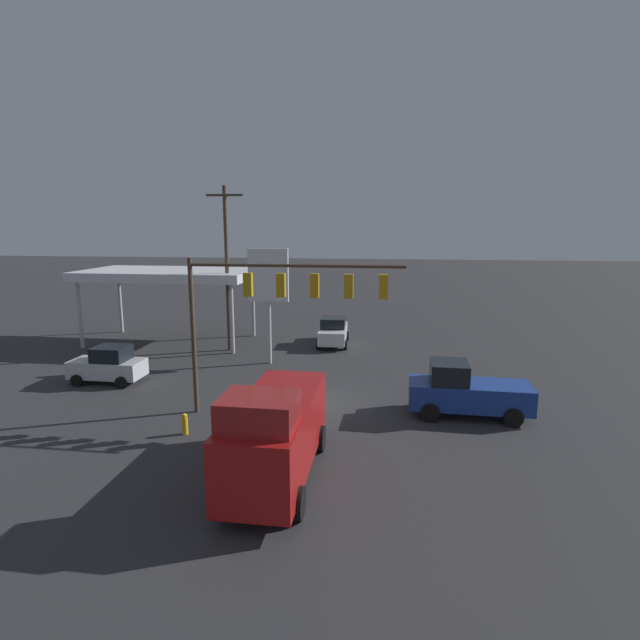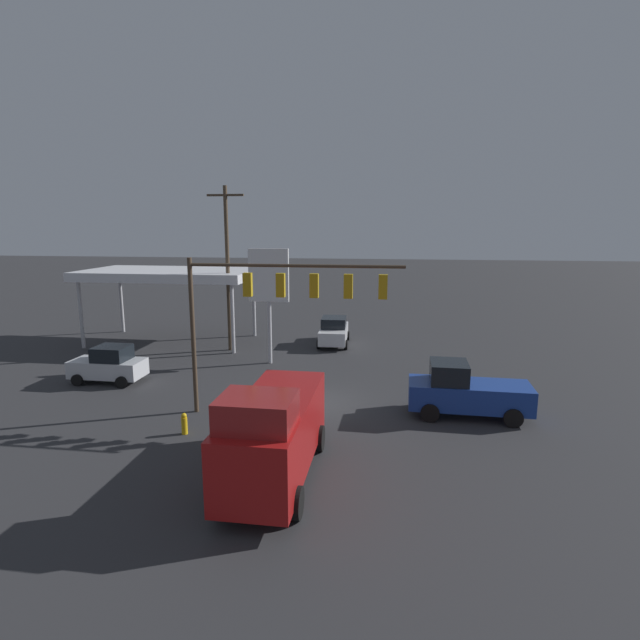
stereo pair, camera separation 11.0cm
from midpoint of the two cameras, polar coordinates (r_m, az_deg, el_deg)
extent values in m
plane|color=#2D2D30|center=(23.88, -0.77, -9.45)|extent=(200.00, 200.00, 0.00)
cylinder|color=#473828|center=(22.52, -14.42, -1.88)|extent=(0.20, 0.20, 6.91)
cylinder|color=#473828|center=(20.77, -3.04, 6.21)|extent=(9.10, 0.14, 0.14)
cube|color=#B79314|center=(21.31, -8.38, 4.01)|extent=(0.36, 0.28, 1.00)
sphere|color=#FF4141|center=(21.45, -8.26, 4.87)|extent=(0.22, 0.22, 0.22)
sphere|color=#392305|center=(21.49, -8.24, 4.07)|extent=(0.22, 0.22, 0.22)
sphere|color=black|center=(21.52, -8.22, 3.28)|extent=(0.22, 0.22, 0.22)
cube|color=#B79314|center=(20.97, -4.63, 3.98)|extent=(0.36, 0.28, 1.00)
sphere|color=#FF4141|center=(21.11, -4.54, 4.85)|extent=(0.22, 0.22, 0.22)
sphere|color=#392305|center=(21.15, -4.53, 4.04)|extent=(0.22, 0.22, 0.22)
sphere|color=black|center=(21.18, -4.52, 3.24)|extent=(0.22, 0.22, 0.22)
cube|color=#B79314|center=(20.72, -0.78, 3.94)|extent=(0.36, 0.28, 1.00)
sphere|color=#FF4141|center=(20.86, -0.71, 4.81)|extent=(0.22, 0.22, 0.22)
sphere|color=#392305|center=(20.90, -0.71, 4.00)|extent=(0.22, 0.22, 0.22)
sphere|color=black|center=(20.94, -0.71, 3.18)|extent=(0.22, 0.22, 0.22)
cube|color=#B79314|center=(20.56, 3.14, 3.87)|extent=(0.36, 0.28, 1.00)
sphere|color=#FF4141|center=(20.71, 3.19, 4.75)|extent=(0.22, 0.22, 0.22)
sphere|color=#392305|center=(20.75, 3.18, 3.93)|extent=(0.22, 0.22, 0.22)
sphere|color=black|center=(20.78, 3.17, 3.11)|extent=(0.22, 0.22, 0.22)
cube|color=#B79314|center=(20.51, 7.11, 3.78)|extent=(0.36, 0.28, 1.00)
sphere|color=#FF4141|center=(20.65, 7.13, 4.67)|extent=(0.22, 0.22, 0.22)
sphere|color=#392305|center=(20.69, 7.11, 3.84)|extent=(0.22, 0.22, 0.22)
sphere|color=black|center=(20.73, 7.09, 3.02)|extent=(0.22, 0.22, 0.22)
cylinder|color=#473828|center=(33.18, -10.66, 5.62)|extent=(0.26, 0.26, 10.71)
cube|color=#473828|center=(33.10, -10.95, 13.84)|extent=(2.40, 0.14, 0.14)
cube|color=silver|center=(36.67, -16.96, 5.05)|extent=(11.79, 6.42, 0.60)
cube|color=red|center=(39.62, -15.04, 5.55)|extent=(11.79, 0.06, 0.36)
cylinder|color=#B7B7BC|center=(37.64, -7.73, 1.60)|extent=(0.24, 0.24, 4.57)
cylinder|color=#B7B7BC|center=(41.68, -21.93, 1.80)|extent=(0.24, 0.24, 4.57)
cylinder|color=#B7B7BC|center=(32.71, -10.11, 0.12)|extent=(0.24, 0.24, 4.57)
cylinder|color=#B7B7BC|center=(37.29, -25.83, 0.51)|extent=(0.24, 0.24, 4.57)
cylinder|color=#B7B7BC|center=(29.84, -5.97, 1.49)|extent=(0.24, 0.24, 6.91)
cube|color=white|center=(29.59, -6.05, 5.11)|extent=(2.40, 0.24, 3.12)
cube|color=black|center=(29.71, -5.99, 5.13)|extent=(1.68, 0.04, 1.09)
cube|color=silver|center=(28.98, -23.22, -5.10)|extent=(3.81, 1.73, 0.90)
cube|color=black|center=(28.62, -22.83, -3.54)|extent=(1.71, 1.58, 0.76)
cylinder|color=black|center=(29.06, -26.13, -6.22)|extent=(0.62, 0.23, 0.62)
cylinder|color=black|center=(30.45, -24.31, -5.31)|extent=(0.62, 0.23, 0.62)
cylinder|color=black|center=(27.77, -21.88, -6.64)|extent=(0.62, 0.23, 0.62)
cylinder|color=black|center=(29.22, -20.19, -5.67)|extent=(0.62, 0.23, 0.62)
cube|color=silver|center=(34.92, 1.43, -1.55)|extent=(1.94, 4.46, 0.90)
cube|color=black|center=(34.76, 1.43, -0.26)|extent=(1.72, 2.05, 0.70)
cylinder|color=black|center=(33.58, 2.81, -2.85)|extent=(0.24, 0.67, 0.66)
cylinder|color=black|center=(33.72, -0.31, -2.78)|extent=(0.24, 0.67, 0.66)
cylinder|color=black|center=(36.36, 3.04, -1.78)|extent=(0.24, 0.67, 0.66)
cylinder|color=black|center=(36.49, 0.15, -1.72)|extent=(0.24, 0.67, 0.66)
cube|color=navy|center=(23.01, 16.54, -8.21)|extent=(5.27, 2.18, 1.10)
cube|color=black|center=(22.61, 14.41, -5.77)|extent=(1.66, 1.89, 0.90)
cylinder|color=black|center=(22.09, 12.36, -10.33)|extent=(0.81, 0.25, 0.80)
cylinder|color=black|center=(24.00, 12.13, -8.58)|extent=(0.81, 0.25, 0.80)
cylinder|color=black|center=(22.53, 21.11, -10.40)|extent=(0.81, 0.25, 0.80)
cylinder|color=black|center=(24.41, 20.17, -8.69)|extent=(0.81, 0.25, 0.80)
cube|color=maroon|center=(16.81, -5.18, -12.73)|extent=(2.39, 6.83, 2.20)
cube|color=maroon|center=(14.34, -7.26, -10.34)|extent=(2.14, 1.83, 0.90)
cylinder|color=black|center=(15.17, -2.58, -20.17)|extent=(0.23, 0.96, 0.96)
cylinder|color=black|center=(15.72, -11.48, -19.18)|extent=(0.23, 0.96, 0.96)
cylinder|color=black|center=(19.03, -0.02, -13.37)|extent=(0.23, 0.96, 0.96)
cylinder|color=black|center=(19.48, -7.03, -12.87)|extent=(0.23, 0.96, 0.96)
cylinder|color=gold|center=(21.15, -15.33, -11.60)|extent=(0.24, 0.24, 0.70)
sphere|color=gold|center=(21.00, -15.39, -10.54)|extent=(0.22, 0.22, 0.22)
camera|label=1|loc=(0.06, -90.13, -0.02)|focal=28.00mm
camera|label=2|loc=(0.06, 89.87, 0.02)|focal=28.00mm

